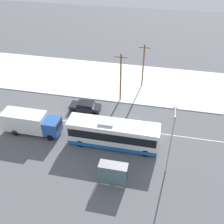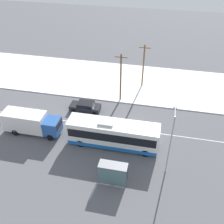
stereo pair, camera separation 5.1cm
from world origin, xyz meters
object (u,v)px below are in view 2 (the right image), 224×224
at_px(city_bus, 113,134).
at_px(sedan_car, 85,106).
at_px(bus_shelter, 112,172).
at_px(streetlamp, 171,136).
at_px(utility_pole_snowlot, 143,65).
at_px(box_truck, 31,122).
at_px(pedestrian_at_stop, 118,166).
at_px(utility_pole_roadside, 121,77).

height_order(city_bus, sedan_car, city_bus).
xyz_separation_m(city_bus, bus_shelter, (1.15, -5.71, -0.04)).
bearing_deg(streetlamp, utility_pole_snowlot, 105.24).
distance_m(city_bus, streetlamp, 7.69).
relative_size(bus_shelter, streetlamp, 0.39).
bearing_deg(box_truck, utility_pole_snowlot, 49.62).
relative_size(sedan_car, pedestrian_at_stop, 2.77).
relative_size(city_bus, streetlamp, 1.43).
distance_m(box_truck, streetlamp, 17.87).
height_order(city_bus, box_truck, city_bus).
height_order(city_bus, pedestrian_at_stop, city_bus).
distance_m(city_bus, bus_shelter, 5.82).
distance_m(box_truck, utility_pole_roadside, 14.14).
bearing_deg(city_bus, utility_pole_snowlot, 83.18).
height_order(utility_pole_roadside, utility_pole_snowlot, utility_pole_roadside).
distance_m(sedan_car, streetlamp, 15.37).
relative_size(city_bus, bus_shelter, 3.65).
height_order(box_truck, utility_pole_roadside, utility_pole_roadside).
xyz_separation_m(box_truck, utility_pole_roadside, (9.84, 9.88, 2.35)).
height_order(box_truck, sedan_car, box_truck).
bearing_deg(sedan_car, utility_pole_roadside, -139.06).
bearing_deg(streetlamp, utility_pole_roadside, 120.91).
relative_size(sedan_car, utility_pole_snowlot, 0.60).
height_order(sedan_car, utility_pole_roadside, utility_pole_roadside).
bearing_deg(sedan_car, box_truck, 48.17).
xyz_separation_m(pedestrian_at_stop, utility_pole_snowlot, (0.40, 19.15, 2.84)).
distance_m(city_bus, utility_pole_snowlot, 15.24).
bearing_deg(utility_pole_snowlot, box_truck, -130.38).
bearing_deg(sedan_car, utility_pole_snowlot, -129.34).
height_order(bus_shelter, utility_pole_snowlot, utility_pole_snowlot).
xyz_separation_m(box_truck, utility_pole_snowlot, (12.60, 14.82, 2.17)).
relative_size(box_truck, utility_pole_snowlot, 1.02).
distance_m(pedestrian_at_stop, bus_shelter, 1.72).
relative_size(pedestrian_at_stop, utility_pole_roadside, 0.21).
bearing_deg(sedan_car, city_bus, 131.01).
bearing_deg(streetlamp, city_bus, 158.81).
relative_size(city_bus, sedan_car, 2.49).
distance_m(utility_pole_roadside, utility_pole_snowlot, 5.66).
relative_size(streetlamp, utility_pole_snowlot, 1.05).
bearing_deg(bus_shelter, streetlamp, 30.25).
xyz_separation_m(box_truck, pedestrian_at_stop, (12.20, -4.33, -0.68)).
distance_m(box_truck, sedan_car, 8.16).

